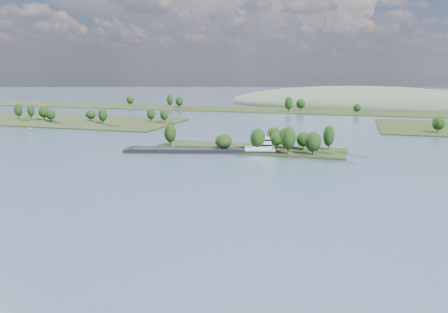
% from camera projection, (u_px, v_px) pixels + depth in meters
% --- Properties ---
extents(ground, '(1800.00, 1800.00, 0.00)m').
position_uv_depth(ground, '(215.00, 176.00, 175.53)').
color(ground, '#394B63').
rests_on(ground, ground).
extents(tree_island, '(100.00, 31.85, 15.02)m').
position_uv_depth(tree_island, '(261.00, 143.00, 228.04)').
color(tree_island, black).
rests_on(tree_island, ground).
extents(left_bank, '(300.00, 80.00, 15.18)m').
position_uv_depth(left_bank, '(9.00, 118.00, 370.66)').
color(left_bank, black).
rests_on(left_bank, ground).
extents(back_shoreline, '(900.00, 60.00, 16.32)m').
position_uv_depth(back_shoreline, '(306.00, 111.00, 436.29)').
color(back_shoreline, black).
rests_on(back_shoreline, ground).
extents(hill_west, '(320.00, 160.00, 44.00)m').
position_uv_depth(hill_west, '(361.00, 105.00, 515.93)').
color(hill_west, '#435A3E').
rests_on(hill_west, ground).
extents(cargo_barge, '(78.05, 28.98, 10.59)m').
position_uv_depth(cargo_barge, '(212.00, 150.00, 224.07)').
color(cargo_barge, black).
rests_on(cargo_barge, ground).
extents(motorboat, '(5.59, 4.61, 2.07)m').
position_uv_depth(motorboat, '(30.00, 129.00, 302.77)').
color(motorboat, silver).
rests_on(motorboat, ground).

